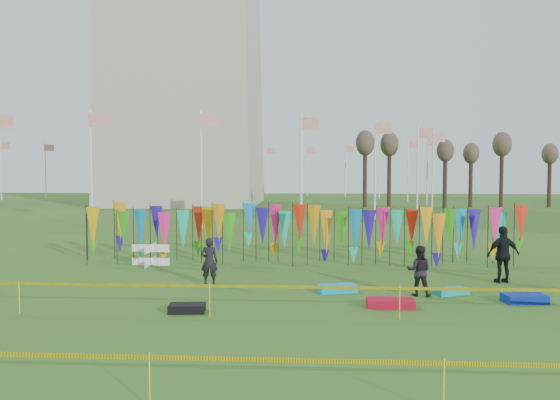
# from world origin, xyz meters

# --- Properties ---
(ground) EXTENTS (160.00, 160.00, 0.00)m
(ground) POSITION_xyz_m (0.00, 0.00, 0.00)
(ground) COLOR #284914
(ground) RESTS_ON ground
(flagpole_ring) EXTENTS (57.40, 56.16, 8.00)m
(flagpole_ring) POSITION_xyz_m (-14.00, 48.00, 4.00)
(flagpole_ring) COLOR silver
(flagpole_ring) RESTS_ON ground
(banner_row) EXTENTS (18.64, 0.64, 2.36)m
(banner_row) POSITION_xyz_m (0.28, 6.90, 1.48)
(banner_row) COLOR black
(banner_row) RESTS_ON ground
(caution_tape_near) EXTENTS (26.00, 0.02, 0.90)m
(caution_tape_near) POSITION_xyz_m (-0.22, -1.57, 0.78)
(caution_tape_near) COLOR #FFE805
(caution_tape_near) RESTS_ON ground
(caution_tape_far) EXTENTS (26.00, 0.02, 0.90)m
(caution_tape_far) POSITION_xyz_m (-0.22, -7.13, 0.78)
(caution_tape_far) COLOR #FFE805
(caution_tape_far) RESTS_ON ground
(box_kite) EXTENTS (0.80, 0.80, 0.89)m
(box_kite) POSITION_xyz_m (-5.79, 6.03, 0.44)
(box_kite) COLOR red
(box_kite) RESTS_ON ground
(person_left) EXTENTS (0.62, 0.48, 1.62)m
(person_left) POSITION_xyz_m (-2.68, 2.43, 0.81)
(person_left) COLOR black
(person_left) RESTS_ON ground
(person_mid) EXTENTS (0.84, 0.61, 1.56)m
(person_mid) POSITION_xyz_m (4.11, 1.24, 0.78)
(person_mid) COLOR black
(person_mid) RESTS_ON ground
(person_right) EXTENTS (1.25, 0.85, 1.97)m
(person_right) POSITION_xyz_m (7.40, 3.40, 0.98)
(person_right) COLOR black
(person_right) RESTS_ON ground
(kite_bag_turquoise) EXTENTS (1.30, 0.88, 0.24)m
(kite_bag_turquoise) POSITION_xyz_m (1.60, 1.57, 0.12)
(kite_bag_turquoise) COLOR #0DA1CF
(kite_bag_turquoise) RESTS_ON ground
(kite_bag_blue) EXTENTS (1.27, 0.77, 0.25)m
(kite_bag_blue) POSITION_xyz_m (7.03, 0.49, 0.13)
(kite_bag_blue) COLOR #092498
(kite_bag_blue) RESTS_ON ground
(kite_bag_red) EXTENTS (1.33, 0.62, 0.24)m
(kite_bag_red) POSITION_xyz_m (3.02, -0.28, 0.12)
(kite_bag_red) COLOR #B90C25
(kite_bag_red) RESTS_ON ground
(kite_bag_black) EXTENTS (1.02, 0.65, 0.23)m
(kite_bag_black) POSITION_xyz_m (-2.62, -1.16, 0.11)
(kite_bag_black) COLOR black
(kite_bag_black) RESTS_ON ground
(kite_bag_teal) EXTENTS (1.14, 0.83, 0.20)m
(kite_bag_teal) POSITION_xyz_m (5.15, 1.45, 0.10)
(kite_bag_teal) COLOR #0CA7AF
(kite_bag_teal) RESTS_ON ground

